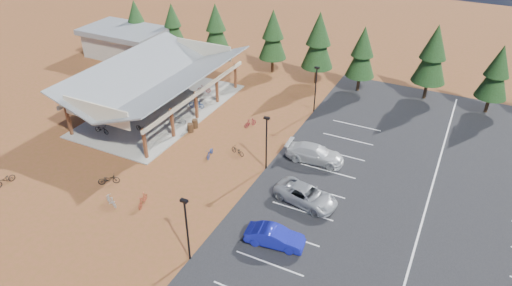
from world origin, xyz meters
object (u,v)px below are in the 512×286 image
trash_bin_1 (190,128)px  bike_2 (149,92)px  lamp_post_2 (316,86)px  bike_11 (143,200)px  bike_14 (210,153)px  outbuilding (125,42)px  car_2 (306,195)px  bike_1 (124,110)px  bike_7 (204,89)px  bike_13 (111,201)px  bike_8 (5,180)px  car_1 (275,237)px  bike_6 (196,104)px  bike_5 (178,120)px  bike_4 (141,128)px  bike_15 (250,123)px  bike_0 (101,129)px  bike_16 (238,151)px  bike_pavilion (158,77)px  lamp_post_1 (266,140)px  trash_bin_0 (195,124)px  bike_3 (181,84)px  lamp_post_0 (187,226)px  bike_12 (109,179)px  car_3 (315,154)px

trash_bin_1 → bike_2: bearing=152.4°
lamp_post_2 → bike_11: bearing=-107.3°
bike_14 → outbuilding: bearing=130.7°
bike_14 → car_2: 10.48m
bike_1 → bike_7: bearing=-33.3°
bike_1 → bike_13: 15.17m
bike_8 → car_1: size_ratio=0.42×
bike_6 → bike_14: 9.77m
outbuilding → bike_8: 29.82m
bike_5 → bike_11: bike_5 is taller
bike_1 → bike_4: (3.95, -2.22, -0.10)m
bike_15 → bike_0: bearing=56.8°
bike_6 → bike_16: 10.33m
bike_pavilion → bike_4: bearing=-75.8°
bike_pavilion → bike_6: bearing=29.9°
bike_pavilion → bike_13: bearing=-67.1°
lamp_post_1 → bike_pavilion: bearing=161.6°
trash_bin_0 → bike_11: bike_11 is taller
bike_3 → car_1: 28.03m
bike_5 → bike_11: bearing=-173.6°
outbuilding → bike_4: bearing=-46.4°
bike_4 → bike_6: size_ratio=0.99×
lamp_post_0 → bike_5: (-11.40, 15.03, -2.35)m
outbuilding → lamp_post_2: bearing=-7.9°
car_1 → bike_11: bearing=85.1°
bike_13 → bike_3: bearing=-140.9°
bike_2 → lamp_post_0: bearing=-124.1°
bike_3 → bike_11: (9.80, -19.38, -0.07)m
trash_bin_0 → bike_pavilion: bearing=162.9°
bike_2 → bike_14: size_ratio=1.03×
bike_12 → bike_5: bearing=-33.9°
bike_pavilion → lamp_post_2: bearing=25.0°
outbuilding → car_3: bearing=-21.9°
car_2 → lamp_post_1: bearing=70.7°
bike_14 → bike_15: (0.73, 6.58, 0.03)m
outbuilding → lamp_post_0: lamp_post_0 is taller
trash_bin_0 → bike_1: (-8.15, -1.11, 0.18)m
bike_8 → bike_16: 19.76m
bike_4 → bike_7: size_ratio=1.07×
bike_7 → bike_11: 20.49m
bike_5 → bike_13: bike_5 is taller
bike_12 → bike_0: bearing=9.2°
lamp_post_1 → bike_11: bearing=-126.3°
bike_0 → bike_8: bearing=171.9°
outbuilding → bike_5: outbuilding is taller
bike_7 → car_1: car_1 is taller
bike_pavilion → trash_bin_1: 6.96m
bike_1 → bike_15: bike_1 is taller
bike_5 → bike_15: bike_5 is taller
lamp_post_1 → bike_8: size_ratio=2.89×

